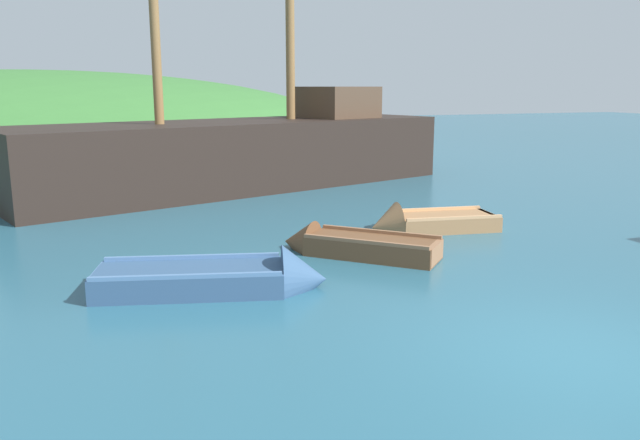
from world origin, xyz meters
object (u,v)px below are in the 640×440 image
object	(u,v)px
sailing_ship	(241,162)
rowboat_outer_right	(424,225)
rowboat_near_dock	(351,248)
rowboat_outer_left	(228,282)

from	to	relation	value
sailing_ship	rowboat_outer_right	distance (m)	8.31
rowboat_near_dock	rowboat_outer_right	world-z (taller)	rowboat_outer_right
rowboat_near_dock	rowboat_outer_left	distance (m)	3.11
sailing_ship	rowboat_outer_left	size ratio (longest dim) A/B	4.39
rowboat_outer_left	rowboat_near_dock	bearing A→B (deg)	40.78
rowboat_outer_right	rowboat_outer_left	bearing A→B (deg)	36.73
rowboat_outer_left	sailing_ship	bearing A→B (deg)	89.76
sailing_ship	rowboat_outer_right	xyz separation A→B (m)	(2.37, -7.93, -0.73)
rowboat_outer_right	rowboat_outer_left	size ratio (longest dim) A/B	0.78
sailing_ship	rowboat_outer_left	xyz separation A→B (m)	(-2.90, -10.70, -0.71)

